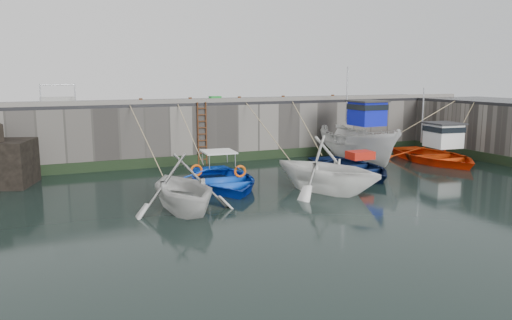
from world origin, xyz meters
name	(u,v)px	position (x,y,z in m)	size (l,w,h in m)	color
ground	(342,205)	(0.00, 0.00, 0.00)	(120.00, 120.00, 0.00)	black
quay_back	(222,129)	(0.00, 12.50, 1.50)	(30.00, 5.00, 3.00)	slate
road_back	(222,101)	(0.00, 12.50, 3.08)	(30.00, 5.00, 0.16)	black
kerb_back	(237,100)	(0.00, 10.15, 3.26)	(30.00, 0.30, 0.20)	slate
algae_back	(238,157)	(0.00, 9.96, 0.25)	(30.00, 0.08, 0.50)	black
ladder	(202,134)	(-2.00, 9.91, 1.59)	(0.51, 0.08, 3.20)	#3F1E0F
boat_near_white	(183,210)	(-5.32, 1.64, 0.00)	(3.69, 4.27, 2.25)	silver
boat_near_white_rope	(150,180)	(-5.32, 7.07, 0.00)	(0.04, 6.41, 3.10)	tan
boat_near_blue	(222,186)	(-2.86, 4.56, 0.00)	(3.82, 5.36, 1.11)	blue
boat_near_blue_rope	(194,170)	(-2.86, 8.53, 0.00)	(0.04, 3.93, 3.10)	tan
boat_near_blacktrim	(326,191)	(0.61, 2.08, 0.00)	(4.12, 4.77, 2.51)	white
boat_near_blacktrim_rope	(270,169)	(0.61, 7.29, 0.00)	(0.04, 6.01, 3.10)	tan
boat_near_navy	(350,174)	(3.50, 4.67, 0.00)	(3.93, 5.50, 1.14)	#09163C
boat_near_navy_rope	(308,161)	(3.50, 8.58, 0.00)	(0.04, 3.85, 3.10)	tan
boat_far_white	(359,143)	(5.79, 7.19, 1.00)	(2.43, 6.14, 5.35)	silver
boat_far_orange	(435,155)	(9.49, 5.57, 0.39)	(4.78, 6.29, 4.22)	#FF420D
fish_crate	(215,99)	(-0.88, 11.07, 3.30)	(0.60, 0.38, 0.28)	#1A8F2C
railing	(58,100)	(-8.75, 11.25, 3.36)	(1.60, 1.05, 1.00)	#A5A8AD
bollard_a	(141,101)	(-5.00, 10.25, 3.30)	(0.18, 0.18, 0.28)	#3F1E0F
bollard_b	(190,100)	(-2.50, 10.25, 3.30)	(0.18, 0.18, 0.28)	#3F1E0F
bollard_c	(239,99)	(0.20, 10.25, 3.30)	(0.18, 0.18, 0.28)	#3F1E0F
bollard_d	(283,98)	(2.80, 10.25, 3.30)	(0.18, 0.18, 0.28)	#3F1E0F
bollard_e	(333,97)	(6.00, 10.25, 3.30)	(0.18, 0.18, 0.28)	#3F1E0F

